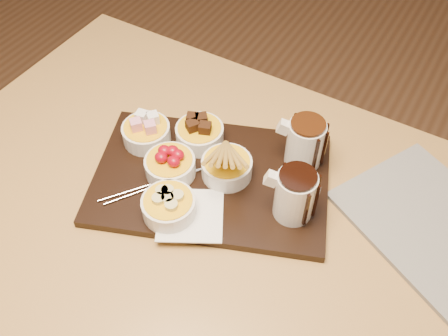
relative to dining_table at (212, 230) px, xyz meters
The scene contains 12 objects.
dining_table is the anchor object (origin of this frame).
serving_board 0.12m from the dining_table, 120.52° to the left, with size 0.46×0.30×0.02m, color black.
napkin 0.13m from the dining_table, 98.26° to the right, with size 0.12×0.12×0.00m, color white.
bowl_marshmallows 0.24m from the dining_table, 162.85° to the left, with size 0.10×0.10×0.04m, color silver.
bowl_cake 0.20m from the dining_table, 130.15° to the left, with size 0.10×0.10×0.04m, color silver.
bowl_strawberries 0.17m from the dining_table, behind, with size 0.10×0.10×0.04m, color silver.
bowl_biscotti 0.15m from the dining_table, 91.12° to the left, with size 0.10×0.10×0.04m, color silver.
bowl_bananas 0.16m from the dining_table, 122.55° to the right, with size 0.10×0.10×0.04m, color silver.
pitcher_dark_chocolate 0.23m from the dining_table, 17.37° to the left, with size 0.07×0.07×0.10m, color silver.
pitcher_milk_chocolate 0.26m from the dining_table, 56.79° to the left, with size 0.07×0.07×0.10m, color silver.
fondue_skewers 0.16m from the dining_table, behind, with size 0.26×0.03×0.01m, color silver, non-canonical shape.
newspaper 0.43m from the dining_table, 23.38° to the left, with size 0.31×0.25×0.01m, color beige.
Camera 1 is at (0.32, -0.48, 1.53)m, focal length 40.00 mm.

